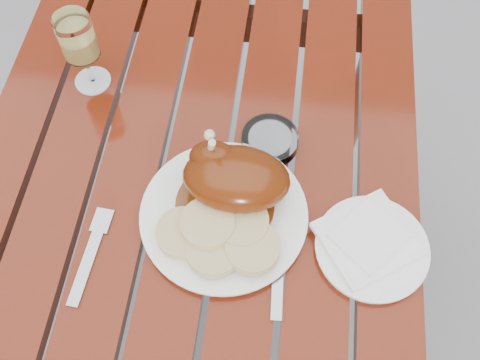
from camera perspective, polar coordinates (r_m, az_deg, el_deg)
name	(u,v)px	position (r m, az deg, el deg)	size (l,w,h in m)	color
ground	(207,328)	(1.62, -3.53, -15.48)	(60.00, 60.00, 0.00)	slate
table	(198,289)	(1.26, -4.46, -11.53)	(0.80, 1.20, 0.75)	maroon
dinner_plate	(224,216)	(0.90, -1.73, -3.81)	(0.28, 0.28, 0.02)	white
roast_duck	(232,177)	(0.87, -0.81, 0.33)	(0.19, 0.17, 0.13)	#602A0B
bread_dumplings	(220,235)	(0.86, -2.19, -5.91)	(0.20, 0.14, 0.04)	tan
wine_glass	(83,52)	(1.05, -16.45, 12.91)	(0.07, 0.07, 0.16)	#D5BC61
side_plate	(371,248)	(0.91, 13.85, -7.09)	(0.19, 0.19, 0.02)	white
napkin	(367,239)	(0.90, 13.41, -6.13)	(0.14, 0.13, 0.01)	white
ashtray	(270,141)	(0.97, 3.20, 4.20)	(0.10, 0.10, 0.03)	#B2B7BC
fork	(88,260)	(0.91, -15.87, -8.19)	(0.02, 0.16, 0.01)	gray
knife	(278,264)	(0.88, 4.10, -8.92)	(0.02, 0.19, 0.01)	gray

